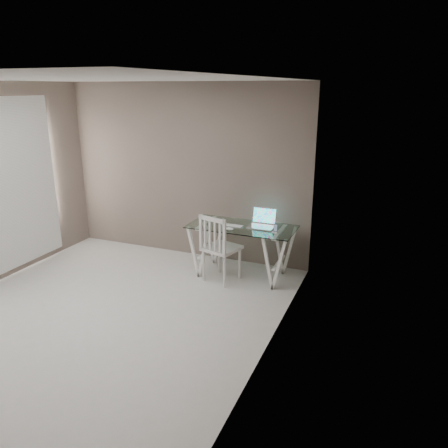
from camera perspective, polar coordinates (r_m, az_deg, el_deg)
name	(u,v)px	position (r m, az deg, el deg)	size (l,w,h in m)	color
room	(87,174)	(5.01, -17.48, 6.27)	(4.50, 4.52, 2.71)	#BBB9B3
desk	(242,250)	(6.26, 2.31, -3.46)	(1.50, 0.70, 0.75)	silver
chair	(218,246)	(6.00, -0.76, -2.84)	(0.54, 0.54, 0.98)	silver
laptop	(262,222)	(6.15, 5.05, 0.25)	(0.36, 0.31, 0.25)	silver
keyboard	(233,226)	(6.15, 1.13, -0.22)	(0.30, 0.13, 0.01)	silver
mouse	(229,229)	(5.97, 0.70, -0.64)	(0.12, 0.07, 0.04)	white
phone_dock	(275,230)	(5.90, 6.73, -0.83)	(0.06, 0.06, 0.12)	white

